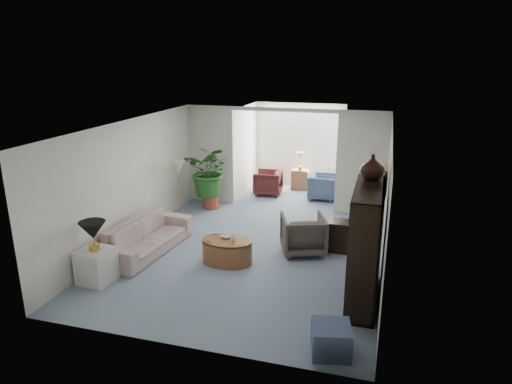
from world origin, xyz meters
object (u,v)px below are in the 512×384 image
(floor_lamp, at_px, (177,167))
(coffee_table, at_px, (227,251))
(coffee_bowl, at_px, (226,237))
(side_table_dark, at_px, (341,236))
(coffee_cup, at_px, (233,241))
(framed_picture, at_px, (386,181))
(sofa, at_px, (147,236))
(table_lamp, at_px, (93,230))
(sunroom_chair_blue, at_px, (322,187))
(ottoman, at_px, (331,339))
(sunroom_chair_maroon, at_px, (268,183))
(sunroom_table, at_px, (300,179))
(cabinet_urn, at_px, (372,167))
(end_table, at_px, (97,266))
(entertainment_cabinet, at_px, (366,245))
(plant_pot, at_px, (211,202))
(wingback_chair, at_px, (303,234))

(floor_lamp, distance_m, coffee_table, 2.85)
(coffee_bowl, xyz_separation_m, side_table_dark, (2.02, 1.04, -0.17))
(coffee_table, distance_m, coffee_cup, 0.33)
(framed_picture, relative_size, coffee_table, 0.53)
(floor_lamp, xyz_separation_m, coffee_cup, (2.01, -2.00, -0.75))
(sofa, distance_m, coffee_cup, 1.85)
(coffee_cup, bearing_deg, table_lamp, -149.35)
(sofa, relative_size, sunroom_chair_blue, 2.95)
(coffee_bowl, xyz_separation_m, ottoman, (2.24, -2.27, -0.28))
(framed_picture, relative_size, ottoman, 1.01)
(sunroom_chair_maroon, height_order, sunroom_table, sunroom_chair_maroon)
(coffee_bowl, relative_size, sunroom_chair_blue, 0.26)
(cabinet_urn, bearing_deg, end_table, -165.23)
(coffee_table, distance_m, side_table_dark, 2.28)
(sofa, distance_m, end_table, 1.37)
(entertainment_cabinet, xyz_separation_m, sunroom_chair_blue, (-1.36, 5.05, -0.58))
(floor_lamp, distance_m, cabinet_urn, 4.88)
(coffee_cup, bearing_deg, plant_pot, 118.45)
(side_table_dark, relative_size, entertainment_cabinet, 0.33)
(sunroom_table, bearing_deg, cabinet_urn, -68.28)
(coffee_table, bearing_deg, entertainment_cabinet, -14.60)
(table_lamp, distance_m, ottoman, 4.23)
(floor_lamp, relative_size, coffee_bowl, 1.85)
(wingback_chair, distance_m, sunroom_table, 4.40)
(sofa, height_order, coffee_cup, sofa)
(end_table, distance_m, sunroom_chair_blue, 6.45)
(sunroom_chair_maroon, bearing_deg, sunroom_chair_blue, 86.74)
(plant_pot, bearing_deg, end_table, -95.95)
(end_table, relative_size, floor_lamp, 1.62)
(coffee_table, height_order, sunroom_chair_blue, sunroom_chair_blue)
(end_table, distance_m, coffee_cup, 2.37)
(framed_picture, height_order, coffee_cup, framed_picture)
(floor_lamp, distance_m, entertainment_cabinet, 5.06)
(coffee_cup, bearing_deg, coffee_table, 146.31)
(coffee_table, bearing_deg, side_table_dark, 30.06)
(plant_pot, relative_size, sunroom_chair_maroon, 0.55)
(end_table, height_order, coffee_cup, end_table)
(cabinet_urn, bearing_deg, sofa, 177.31)
(coffee_table, distance_m, ottoman, 3.08)
(wingback_chair, xyz_separation_m, side_table_dark, (0.70, 0.30, -0.08))
(coffee_bowl, bearing_deg, table_lamp, -142.54)
(coffee_cup, bearing_deg, floor_lamp, 135.17)
(table_lamp, xyz_separation_m, floor_lamp, (0.02, 3.21, 0.32))
(sofa, relative_size, end_table, 3.74)
(cabinet_urn, bearing_deg, coffee_table, 176.56)
(side_table_dark, bearing_deg, framed_picture, -47.39)
(framed_picture, bearing_deg, sunroom_chair_maroon, 127.13)
(entertainment_cabinet, bearing_deg, sofa, 170.54)
(coffee_table, relative_size, plant_pot, 2.37)
(sunroom_table, bearing_deg, coffee_table, -94.29)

